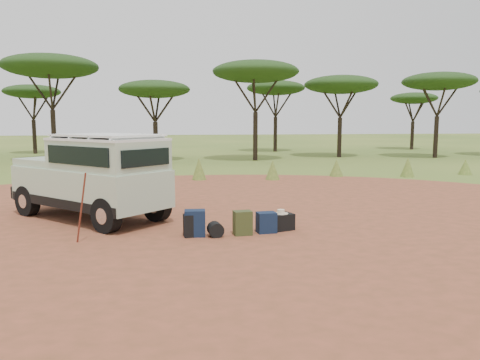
{
  "coord_description": "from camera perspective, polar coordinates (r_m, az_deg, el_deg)",
  "views": [
    {
      "loc": [
        -1.17,
        -10.31,
        2.43
      ],
      "look_at": [
        0.49,
        0.76,
        1.0
      ],
      "focal_mm": 35.0,
      "sensor_mm": 36.0,
      "label": 1
    }
  ],
  "objects": [
    {
      "name": "safari_hat",
      "position": [
        10.43,
        5.01,
        -3.93
      ],
      "size": [
        0.32,
        0.32,
        0.09
      ],
      "color": "beige",
      "rests_on": "hard_case"
    },
    {
      "name": "grass_fringe",
      "position": [
        19.13,
        -4.65,
        1.18
      ],
      "size": [
        36.6,
        1.6,
        0.9
      ],
      "color": "#486524",
      "rests_on": "ground"
    },
    {
      "name": "safari_vehicle",
      "position": [
        12.02,
        -17.49,
        0.19
      ],
      "size": [
        4.25,
        4.22,
        2.11
      ],
      "rotation": [
        0.0,
        0.0,
        -0.78
      ],
      "color": "#AAC0A4",
      "rests_on": "ground"
    },
    {
      "name": "hard_case",
      "position": [
        10.47,
        5.0,
        -5.12
      ],
      "size": [
        0.62,
        0.53,
        0.37
      ],
      "primitive_type": "cube",
      "rotation": [
        0.0,
        0.0,
        0.35
      ],
      "color": "black",
      "rests_on": "ground"
    },
    {
      "name": "backpack_black",
      "position": [
        9.89,
        -5.84,
        -5.55
      ],
      "size": [
        0.38,
        0.3,
        0.48
      ],
      "primitive_type": "cube",
      "rotation": [
        0.0,
        0.0,
        0.13
      ],
      "color": "black",
      "rests_on": "ground"
    },
    {
      "name": "walking_staff",
      "position": [
        9.73,
        -18.78,
        -3.28
      ],
      "size": [
        0.3,
        0.23,
        1.43
      ],
      "primitive_type": "cylinder",
      "rotation": [
        0.21,
        0.0,
        0.94
      ],
      "color": "maroon",
      "rests_on": "ground"
    },
    {
      "name": "stuff_sack",
      "position": [
        9.87,
        -3.0,
        -6.05
      ],
      "size": [
        0.35,
        0.35,
        0.31
      ],
      "primitive_type": "cylinder",
      "rotation": [
        1.57,
        0.0,
        0.12
      ],
      "color": "black",
      "rests_on": "ground"
    },
    {
      "name": "acacia_treeline",
      "position": [
        30.28,
        -4.98,
        11.88
      ],
      "size": [
        46.7,
        13.2,
        6.26
      ],
      "color": "black",
      "rests_on": "ground"
    },
    {
      "name": "backpack_navy",
      "position": [
        9.91,
        -5.52,
        -5.27
      ],
      "size": [
        0.45,
        0.33,
        0.56
      ],
      "primitive_type": "cube",
      "rotation": [
        0.0,
        0.0,
        -0.05
      ],
      "color": "#13223C",
      "rests_on": "ground"
    },
    {
      "name": "ground",
      "position": [
        10.66,
        -2.04,
        -5.91
      ],
      "size": [
        140.0,
        140.0,
        0.0
      ],
      "primitive_type": "plane",
      "color": "#486524",
      "rests_on": "ground"
    },
    {
      "name": "backpack_olive",
      "position": [
        9.98,
        0.32,
        -5.27
      ],
      "size": [
        0.41,
        0.31,
        0.52
      ],
      "primitive_type": "cube",
      "rotation": [
        0.0,
        0.0,
        0.11
      ],
      "color": "#3D441F",
      "rests_on": "ground"
    },
    {
      "name": "dirt_clearing",
      "position": [
        10.66,
        -2.04,
        -5.88
      ],
      "size": [
        23.0,
        23.0,
        0.01
      ],
      "primitive_type": "cylinder",
      "color": "#9A4A32",
      "rests_on": "ground"
    },
    {
      "name": "duffel_navy",
      "position": [
        10.2,
        3.23,
        -5.21
      ],
      "size": [
        0.44,
        0.35,
        0.45
      ],
      "primitive_type": "cube",
      "rotation": [
        0.0,
        0.0,
        0.12
      ],
      "color": "#13223C",
      "rests_on": "ground"
    }
  ]
}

